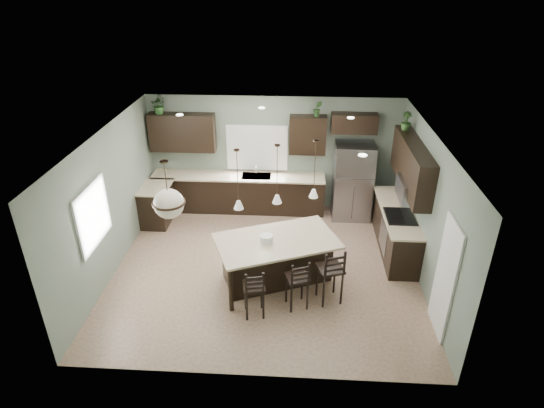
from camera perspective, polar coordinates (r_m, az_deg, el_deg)
The scene contains 33 objects.
ground at distance 9.30m, azimuth -0.77°, elevation -7.97°, with size 6.00×6.00×0.00m, color #9E8466.
pantry_door at distance 7.81m, azimuth 20.90°, elevation -8.73°, with size 0.04×0.82×2.04m, color white.
window_back at distance 11.02m, azimuth -1.88°, elevation 7.08°, with size 1.35×0.02×1.00m, color white.
window_left at distance 8.55m, azimuth -21.64°, elevation -1.36°, with size 0.02×1.10×1.00m, color white.
left_return_cabs at distance 10.99m, azimuth -14.31°, elevation -0.16°, with size 0.60×0.90×0.90m, color black.
left_return_countertop at distance 10.78m, azimuth -14.50°, elevation 2.05°, with size 0.66×0.96×0.04m, color beige.
back_lower_cabs at distance 11.25m, azimuth -4.21°, elevation 1.35°, with size 4.20×0.60×0.90m, color black.
back_countertop at distance 11.03m, azimuth -4.30°, elevation 3.49°, with size 4.20×0.66×0.04m, color beige.
sink_inset at distance 10.98m, azimuth -1.97°, elevation 3.51°, with size 0.70×0.45×0.01m, color gray.
faucet at distance 10.89m, azimuth -2.00°, elevation 4.14°, with size 0.02×0.02×0.28m, color silver.
back_upper_left at distance 11.04m, azimuth -11.18°, elevation 8.80°, with size 1.55×0.34×0.90m, color black.
back_upper_right at distance 10.70m, azimuth 4.50°, elevation 8.64°, with size 0.85×0.34×0.90m, color black.
fridge_header at distance 10.68m, azimuth 10.28°, elevation 9.95°, with size 1.05×0.34×0.45m, color black.
right_lower_cabs at distance 10.00m, azimuth 15.24°, elevation -3.22°, with size 0.60×2.35×0.90m, color black.
right_countertop at distance 9.77m, azimuth 15.46°, elevation -0.85°, with size 0.66×2.35×0.04m, color beige.
cooktop at distance 9.52m, azimuth 15.77°, elevation -1.50°, with size 0.58×0.75×0.02m, color black.
wall_oven_front at distance 9.71m, azimuth 13.76°, elevation -4.02°, with size 0.01×0.72×0.60m, color gray.
right_upper_cabs at distance 9.38m, azimuth 17.14°, elevation 4.67°, with size 0.34×2.35×0.90m, color black.
microwave at distance 9.28m, azimuth 16.84°, elevation 1.75°, with size 0.40×0.75×0.40m, color gray.
refrigerator at distance 10.89m, azimuth 10.07°, elevation 2.83°, with size 0.90×0.74×1.85m, color gray.
kitchen_island at distance 8.69m, azimuth 0.59°, elevation -7.12°, with size 2.21×1.25×0.92m, color black.
serving_dish at distance 8.34m, azimuth -0.70°, elevation -4.36°, with size 0.24×0.24×0.14m, color white.
bar_stool_left at distance 7.90m, azimuth -2.27°, elevation -10.92°, with size 0.36×0.36×0.98m, color black.
bar_stool_center at distance 8.07m, azimuth 3.16°, elevation -9.84°, with size 0.38×0.38×1.02m, color black.
bar_stool_right at distance 8.22m, azimuth 7.28°, elevation -8.74°, with size 0.42×0.42×1.14m, color black.
pendant_left at distance 7.63m, azimuth -4.33°, elevation 3.04°, with size 0.17×0.17×1.10m, color white, non-canonical shape.
pendant_center at distance 7.81m, azimuth 0.65°, elevation 3.73°, with size 0.17×0.17×1.10m, color white, non-canonical shape.
pendant_right at distance 8.05m, azimuth 5.38°, elevation 4.35°, with size 0.17×0.17×1.10m, color silver, non-canonical shape.
chandelier at distance 7.33m, azimuth -13.03°, elevation 1.78°, with size 0.53×0.53×1.00m, color beige, non-canonical shape.
plant_back_left at distance 10.95m, azimuth -13.96°, elevation 11.96°, with size 0.37×0.32×0.41m, color #295525.
plant_back_right at distance 10.49m, azimuth 5.75°, elevation 11.82°, with size 0.20×0.16×0.37m, color #2C5324.
plant_right_wall at distance 9.90m, azimuth 16.51°, elevation 9.94°, with size 0.22×0.22×0.39m, color #305625.
room_shell at distance 8.43m, azimuth -0.84°, elevation 1.47°, with size 6.00×6.00×6.00m.
Camera 1 is at (0.58, -7.55, 5.41)m, focal length 30.00 mm.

